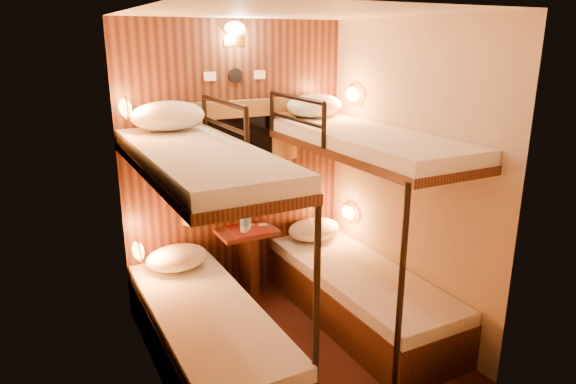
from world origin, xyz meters
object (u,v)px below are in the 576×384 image
bunk_left (206,294)px  bunk_right (360,258)px  bottle_left (244,219)px  table (248,255)px  bottle_right (247,217)px

bunk_left → bunk_right: bearing=0.0°
bunk_left → bottle_left: 0.99m
table → bottle_left: (-0.04, -0.04, 0.35)m
bunk_left → bunk_right: same height
bunk_left → bottle_left: (0.61, 0.75, 0.21)m
table → bottle_left: 0.35m
bunk_left → bottle_right: bunk_left is taller
bunk_right → bunk_left: bearing=180.0°
bunk_left → table: (0.65, 0.78, -0.14)m
bunk_right → bottle_left: 1.03m
bunk_right → bottle_right: (-0.64, 0.80, 0.20)m
bunk_right → table: size_ratio=2.90×
bunk_right → bottle_left: size_ratio=7.12×
table → bottle_left: size_ratio=2.46×
bunk_left → table: 1.02m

